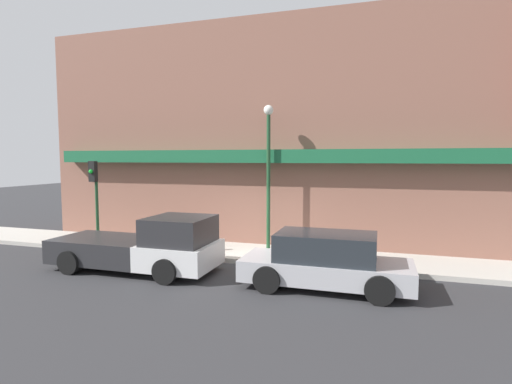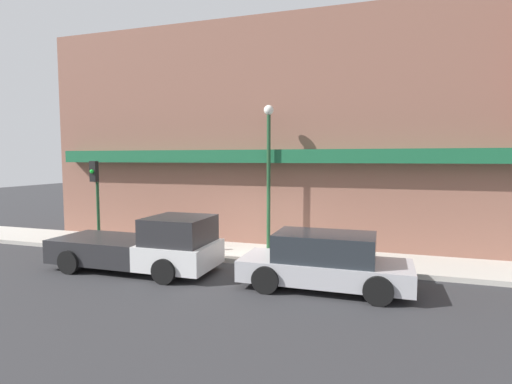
{
  "view_description": "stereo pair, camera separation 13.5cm",
  "coord_description": "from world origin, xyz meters",
  "views": [
    {
      "loc": [
        4.25,
        -12.39,
        3.55
      ],
      "look_at": [
        0.07,
        1.01,
        2.36
      ],
      "focal_mm": 28.0,
      "sensor_mm": 36.0,
      "label": 1
    },
    {
      "loc": [
        4.37,
        -12.35,
        3.55
      ],
      "look_at": [
        0.07,
        1.01,
        2.36
      ],
      "focal_mm": 28.0,
      "sensor_mm": 36.0,
      "label": 2
    }
  ],
  "objects": [
    {
      "name": "ground_plane",
      "position": [
        0.0,
        0.0,
        0.0
      ],
      "size": [
        80.0,
        80.0,
        0.0
      ],
      "primitive_type": "plane",
      "color": "#2D2D30"
    },
    {
      "name": "sidewalk",
      "position": [
        0.0,
        1.27,
        0.08
      ],
      "size": [
        36.0,
        2.53,
        0.16
      ],
      "color": "#B7B2A8",
      "rests_on": "ground"
    },
    {
      "name": "building",
      "position": [
        0.01,
        4.01,
        4.49
      ],
      "size": [
        19.8,
        3.8,
        9.0
      ],
      "color": "brown",
      "rests_on": "ground"
    },
    {
      "name": "pickup_truck",
      "position": [
        -2.75,
        -1.65,
        0.78
      ],
      "size": [
        5.35,
        2.24,
        1.78
      ],
      "rotation": [
        0.0,
        0.0,
        0.02
      ],
      "color": "silver",
      "rests_on": "ground"
    },
    {
      "name": "parked_car",
      "position": [
        2.89,
        -1.65,
        0.74
      ],
      "size": [
        4.57,
        1.97,
        1.53
      ],
      "rotation": [
        0.0,
        0.0,
        -0.01
      ],
      "color": "#ADADB2",
      "rests_on": "ground"
    },
    {
      "name": "fire_hydrant",
      "position": [
        -1.72,
        0.87,
        0.51
      ],
      "size": [
        0.19,
        0.19,
        0.7
      ],
      "color": "red",
      "rests_on": "sidewalk"
    },
    {
      "name": "street_lamp",
      "position": [
        0.32,
        1.75,
        3.5
      ],
      "size": [
        0.36,
        0.36,
        5.32
      ],
      "color": "#1E4728",
      "rests_on": "sidewalk"
    },
    {
      "name": "traffic_light",
      "position": [
        -6.35,
        0.51,
        2.43
      ],
      "size": [
        0.28,
        0.42,
        3.28
      ],
      "color": "#1E4728",
      "rests_on": "sidewalk"
    }
  ]
}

